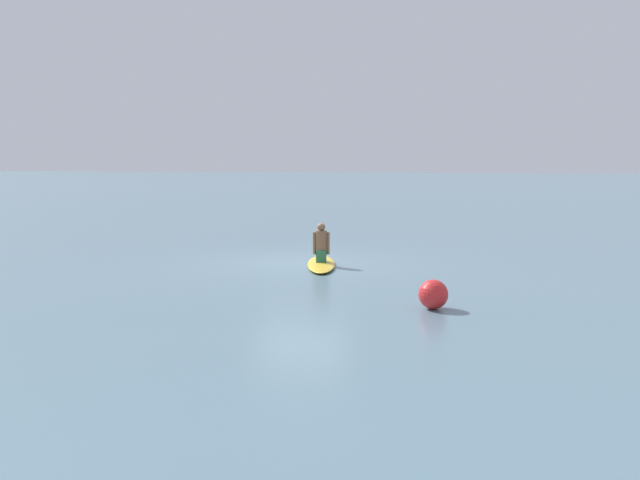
# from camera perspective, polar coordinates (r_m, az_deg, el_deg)

# --- Properties ---
(ground_plane) EXTENTS (400.00, 400.00, 0.00)m
(ground_plane) POSITION_cam_1_polar(r_m,az_deg,el_deg) (16.98, -1.74, -2.12)
(ground_plane) COLOR slate
(surfboard) EXTENTS (3.02, 1.56, 0.11)m
(surfboard) POSITION_cam_1_polar(r_m,az_deg,el_deg) (16.54, 0.11, -2.16)
(surfboard) COLOR gold
(surfboard) RESTS_ON ground
(person_paddler) EXTENTS (0.40, 0.44, 1.02)m
(person_paddler) POSITION_cam_1_polar(r_m,az_deg,el_deg) (16.47, 0.11, -0.39)
(person_paddler) COLOR #26664C
(person_paddler) RESTS_ON surfboard
(buoy_marker) EXTENTS (0.55, 0.55, 0.55)m
(buoy_marker) POSITION_cam_1_polar(r_m,az_deg,el_deg) (11.79, 10.18, -4.85)
(buoy_marker) COLOR red
(buoy_marker) RESTS_ON ground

